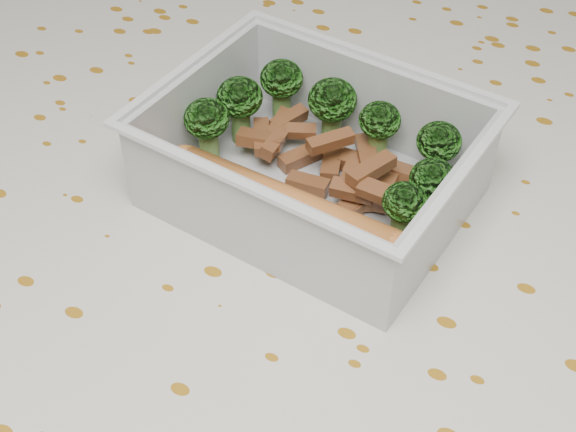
% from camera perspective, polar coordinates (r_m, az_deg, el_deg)
% --- Properties ---
extents(dining_table, '(1.40, 0.90, 0.75)m').
position_cam_1_polar(dining_table, '(0.47, 0.49, -10.14)').
color(dining_table, brown).
rests_on(dining_table, ground).
extents(tablecloth, '(1.46, 0.96, 0.19)m').
position_cam_1_polar(tablecloth, '(0.43, 0.53, -6.20)').
color(tablecloth, beige).
rests_on(tablecloth, dining_table).
extents(lunch_container, '(0.17, 0.14, 0.06)m').
position_cam_1_polar(lunch_container, '(0.41, 1.80, 3.30)').
color(lunch_container, silver).
rests_on(lunch_container, tablecloth).
extents(broccoli_florets, '(0.15, 0.09, 0.04)m').
position_cam_1_polar(broccoli_florets, '(0.42, 2.91, 6.28)').
color(broccoli_florets, '#608C3F').
rests_on(broccoli_florets, lunch_container).
extents(meat_pile, '(0.10, 0.06, 0.03)m').
position_cam_1_polar(meat_pile, '(0.42, 3.55, 3.67)').
color(meat_pile, brown).
rests_on(meat_pile, lunch_container).
extents(sausage, '(0.14, 0.03, 0.02)m').
position_cam_1_polar(sausage, '(0.39, -0.39, 0.58)').
color(sausage, '#BC6A2F').
rests_on(sausage, lunch_container).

